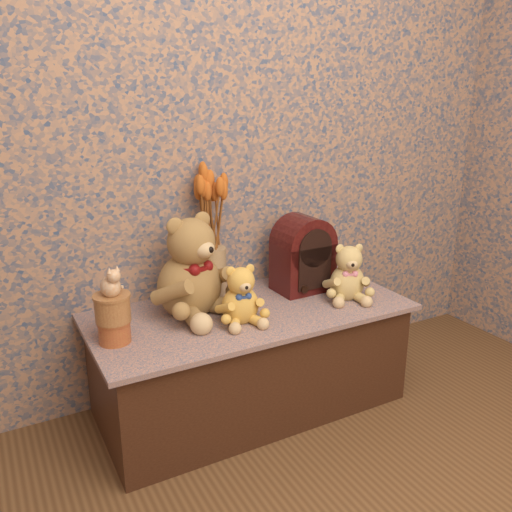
{
  "coord_description": "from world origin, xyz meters",
  "views": [
    {
      "loc": [
        -0.93,
        -0.56,
        1.3
      ],
      "look_at": [
        0.0,
        1.16,
        0.69
      ],
      "focal_mm": 37.43,
      "sensor_mm": 36.0,
      "label": 1
    }
  ],
  "objects": [
    {
      "name": "teddy_medium",
      "position": [
        -0.09,
        1.13,
        0.57
      ],
      "size": [
        0.22,
        0.25,
        0.24
      ],
      "primitive_type": null,
      "rotation": [
        0.0,
        0.0,
        -0.13
      ],
      "color": "gold",
      "rests_on": "display_shelf"
    },
    {
      "name": "cat_figurine",
      "position": [
        -0.56,
        1.17,
        0.68
      ],
      "size": [
        0.1,
        0.11,
        0.11
      ],
      "primitive_type": null,
      "rotation": [
        0.0,
        0.0,
        0.28
      ],
      "color": "silver",
      "rests_on": "biscuit_tin_upper"
    },
    {
      "name": "biscuit_tin_upper",
      "position": [
        -0.56,
        1.17,
        0.58
      ],
      "size": [
        0.16,
        0.16,
        0.1
      ],
      "primitive_type": "cylinder",
      "rotation": [
        0.0,
        0.0,
        -0.34
      ],
      "color": "tan",
      "rests_on": "biscuit_tin_lower"
    },
    {
      "name": "teddy_large",
      "position": [
        -0.22,
        1.3,
        0.66
      ],
      "size": [
        0.45,
        0.5,
        0.43
      ],
      "primitive_type": null,
      "rotation": [
        0.0,
        0.0,
        0.33
      ],
      "color": "olive",
      "rests_on": "display_shelf"
    },
    {
      "name": "biscuit_tin_lower",
      "position": [
        -0.56,
        1.17,
        0.49
      ],
      "size": [
        0.12,
        0.12,
        0.08
      ],
      "primitive_type": "cylinder",
      "rotation": [
        0.0,
        0.0,
        0.11
      ],
      "color": "#C18038",
      "rests_on": "display_shelf"
    },
    {
      "name": "teddy_small",
      "position": [
        0.42,
        1.13,
        0.58
      ],
      "size": [
        0.28,
        0.3,
        0.26
      ],
      "primitive_type": null,
      "rotation": [
        0.0,
        0.0,
        -0.42
      ],
      "color": "tan",
      "rests_on": "display_shelf"
    },
    {
      "name": "dried_stalks",
      "position": [
        -0.08,
        1.41,
        0.88
      ],
      "size": [
        0.28,
        0.28,
        0.43
      ],
      "primitive_type": null,
      "rotation": [
        0.0,
        0.0,
        -0.27
      ],
      "color": "#C86020",
      "rests_on": "ceramic_vase"
    },
    {
      "name": "ceramic_vase",
      "position": [
        -0.08,
        1.41,
        0.55
      ],
      "size": [
        0.17,
        0.17,
        0.22
      ],
      "primitive_type": "cylinder",
      "rotation": [
        0.0,
        0.0,
        0.36
      ],
      "color": "tan",
      "rests_on": "display_shelf"
    },
    {
      "name": "display_shelf",
      "position": [
        0.0,
        1.21,
        0.22
      ],
      "size": [
        1.29,
        0.6,
        0.45
      ],
      "primitive_type": "cube",
      "color": "#394E75",
      "rests_on": "ground"
    },
    {
      "name": "cathedral_radio",
      "position": [
        0.31,
        1.3,
        0.61
      ],
      "size": [
        0.25,
        0.18,
        0.34
      ],
      "primitive_type": null,
      "rotation": [
        0.0,
        0.0,
        0.03
      ],
      "color": "black",
      "rests_on": "display_shelf"
    }
  ]
}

